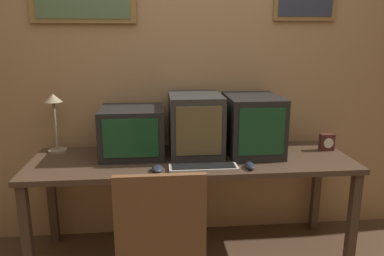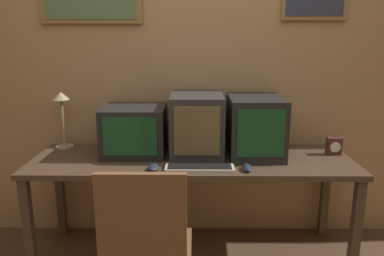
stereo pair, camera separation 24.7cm
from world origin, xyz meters
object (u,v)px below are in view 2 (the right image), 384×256
at_px(monitor_center, 197,125).
at_px(monitor_right, 255,126).
at_px(mouse_far_corner, 154,167).
at_px(keyboard_main, 200,168).
at_px(mouse_near_keyboard, 247,168).
at_px(desk_lamp, 62,109).
at_px(desk_clock, 334,146).
at_px(monitor_left, 135,130).

distance_m(monitor_center, monitor_right, 0.40).
relative_size(monitor_center, mouse_far_corner, 3.82).
bearing_deg(monitor_right, keyboard_main, -140.48).
height_order(mouse_near_keyboard, desk_lamp, desk_lamp).
bearing_deg(monitor_right, mouse_near_keyboard, -105.68).
xyz_separation_m(desk_clock, desk_lamp, (-1.93, 0.15, 0.23)).
height_order(monitor_left, desk_clock, monitor_left).
distance_m(keyboard_main, desk_clock, 0.99).
distance_m(monitor_right, desk_lamp, 1.38).
height_order(monitor_center, mouse_near_keyboard, monitor_center).
bearing_deg(keyboard_main, monitor_center, 92.88).
distance_m(monitor_left, desk_lamp, 0.57).
bearing_deg(monitor_left, keyboard_main, -37.35).
distance_m(monitor_left, mouse_far_corner, 0.41).
bearing_deg(monitor_right, mouse_far_corner, -154.45).
distance_m(monitor_right, desk_clock, 0.57).
bearing_deg(keyboard_main, monitor_right, 39.52).
bearing_deg(monitor_left, mouse_near_keyboard, -25.27).
xyz_separation_m(monitor_right, mouse_near_keyboard, (-0.09, -0.32, -0.18)).
relative_size(keyboard_main, mouse_near_keyboard, 3.58).
bearing_deg(keyboard_main, mouse_near_keyboard, -1.43).
bearing_deg(monitor_left, desk_clock, -0.97).
bearing_deg(mouse_far_corner, mouse_near_keyboard, -0.44).
relative_size(mouse_near_keyboard, mouse_far_corner, 1.02).
bearing_deg(keyboard_main, mouse_far_corner, -179.41).
height_order(keyboard_main, mouse_far_corner, mouse_far_corner).
distance_m(keyboard_main, desk_lamp, 1.13).
distance_m(monitor_left, monitor_right, 0.83).
bearing_deg(mouse_near_keyboard, desk_clock, 26.87).
relative_size(monitor_left, desk_lamp, 1.02).
height_order(monitor_right, keyboard_main, monitor_right).
bearing_deg(monitor_center, monitor_right, -2.17).
relative_size(monitor_right, mouse_near_keyboard, 3.97).
xyz_separation_m(monitor_center, mouse_near_keyboard, (0.31, -0.34, -0.19)).
bearing_deg(desk_clock, desk_lamp, 175.60).
bearing_deg(monitor_center, desk_lamp, 172.04).
relative_size(desk_clock, desk_lamp, 0.29).
height_order(monitor_right, mouse_near_keyboard, monitor_right).
relative_size(mouse_far_corner, desk_lamp, 0.28).
distance_m(desk_clock, desk_lamp, 1.94).
bearing_deg(desk_clock, monitor_center, 179.28).
distance_m(keyboard_main, mouse_far_corner, 0.28).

